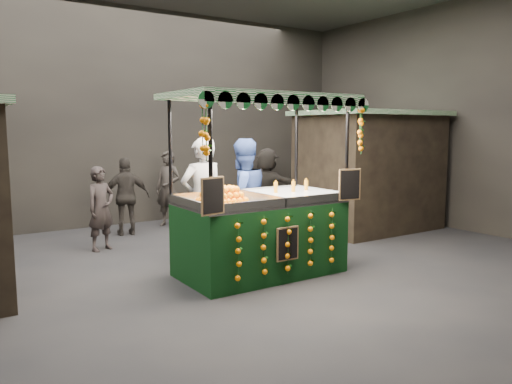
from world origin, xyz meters
TOP-DOWN VIEW (x-y plane):
  - ground at (0.00, 0.00)m, footprint 12.00×12.00m
  - market_hall at (0.00, 0.00)m, footprint 12.10×10.10m
  - neighbour_stall_right at (4.40, 1.50)m, footprint 3.00×2.20m
  - juice_stall at (0.40, -0.18)m, footprint 2.81×1.65m
  - vendor_grey at (-0.03, 0.95)m, footprint 0.76×0.50m
  - vendor_blue at (0.68, 0.83)m, footprint 1.01×0.79m
  - shopper_0 at (-1.20, 2.70)m, footprint 0.66×0.56m
  - shopper_1 at (3.98, 2.31)m, footprint 0.93×0.77m
  - shopper_2 at (-0.36, 3.75)m, footprint 1.01×0.57m
  - shopper_3 at (3.67, 4.41)m, footprint 1.25×1.21m
  - shopper_5 at (2.98, 3.43)m, footprint 1.42×1.53m
  - shopper_6 at (0.76, 4.17)m, footprint 0.69×0.75m

SIDE VIEW (x-z plane):
  - ground at x=0.00m, z-range 0.00..0.00m
  - shopper_0 at x=-1.20m, z-range 0.00..1.54m
  - shopper_2 at x=-0.36m, z-range 0.00..1.63m
  - juice_stall at x=0.40m, z-range -0.52..2.20m
  - shopper_3 at x=3.67m, z-range 0.00..1.71m
  - shopper_5 at x=2.98m, z-range 0.00..1.71m
  - shopper_6 at x=0.76m, z-range 0.00..1.72m
  - shopper_1 at x=3.98m, z-range 0.00..1.76m
  - vendor_blue at x=0.68m, z-range 0.00..2.05m
  - vendor_grey at x=-0.03m, z-range 0.00..2.08m
  - neighbour_stall_right at x=4.40m, z-range 0.01..2.61m
  - market_hall at x=0.00m, z-range 0.86..5.91m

